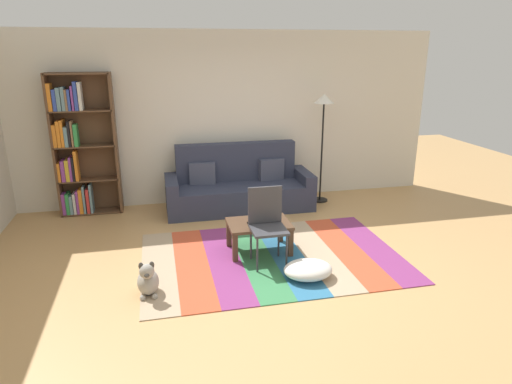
% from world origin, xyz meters
% --- Properties ---
extents(ground_plane, '(14.00, 14.00, 0.00)m').
position_xyz_m(ground_plane, '(0.00, 0.00, 0.00)').
color(ground_plane, tan).
extents(back_wall, '(6.80, 0.10, 2.70)m').
position_xyz_m(back_wall, '(0.00, 2.55, 1.35)').
color(back_wall, silver).
rests_on(back_wall, ground_plane).
extents(rug, '(3.08, 2.06, 0.01)m').
position_xyz_m(rug, '(0.09, 0.17, 0.01)').
color(rug, tan).
rests_on(rug, ground_plane).
extents(couch, '(2.26, 0.80, 1.00)m').
position_xyz_m(couch, '(0.03, 2.02, 0.34)').
color(couch, '#2D3347').
rests_on(couch, ground_plane).
extents(bookshelf, '(0.90, 0.28, 2.10)m').
position_xyz_m(bookshelf, '(-2.32, 2.30, 1.02)').
color(bookshelf, brown).
rests_on(bookshelf, ground_plane).
extents(coffee_table, '(0.76, 0.53, 0.38)m').
position_xyz_m(coffee_table, '(-0.03, 0.37, 0.32)').
color(coffee_table, '#513826').
rests_on(coffee_table, rug).
extents(pouf, '(0.54, 0.44, 0.18)m').
position_xyz_m(pouf, '(0.35, -0.41, 0.10)').
color(pouf, white).
rests_on(pouf, rug).
extents(dog, '(0.22, 0.35, 0.40)m').
position_xyz_m(dog, '(-1.36, -0.38, 0.16)').
color(dog, '#9E998E').
rests_on(dog, ground_plane).
extents(standing_lamp, '(0.32, 0.32, 1.75)m').
position_xyz_m(standing_lamp, '(1.41, 2.06, 1.46)').
color(standing_lamp, black).
rests_on(standing_lamp, ground_plane).
extents(tv_remote, '(0.11, 0.15, 0.02)m').
position_xyz_m(tv_remote, '(-0.12, 0.32, 0.40)').
color(tv_remote, black).
rests_on(tv_remote, coffee_table).
extents(folding_chair, '(0.40, 0.40, 0.90)m').
position_xyz_m(folding_chair, '(0.00, 0.09, 0.53)').
color(folding_chair, '#38383D').
rests_on(folding_chair, ground_plane).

